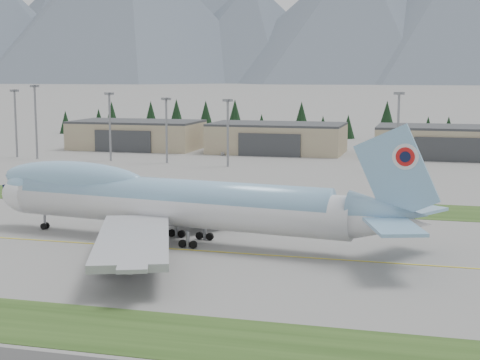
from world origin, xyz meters
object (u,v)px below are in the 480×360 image
(boeing_747_freighter, at_px, (172,201))
(service_vehicle_b, at_px, (379,163))
(hangar_left, at_px, (137,135))
(hangar_center, at_px, (277,138))
(hangar_right, at_px, (448,142))
(service_vehicle_a, at_px, (223,155))

(boeing_747_freighter, bearing_deg, service_vehicle_b, 85.51)
(boeing_747_freighter, xyz_separation_m, hangar_left, (-67.61, 144.69, -1.65))
(hangar_left, bearing_deg, hangar_center, 0.00)
(hangar_right, bearing_deg, service_vehicle_b, -133.93)
(service_vehicle_a, bearing_deg, boeing_747_freighter, -96.18)
(boeing_747_freighter, distance_m, hangar_center, 145.24)
(boeing_747_freighter, bearing_deg, hangar_right, 79.25)
(service_vehicle_a, bearing_deg, hangar_left, 142.15)
(hangar_left, height_order, service_vehicle_a, hangar_left)
(service_vehicle_a, bearing_deg, hangar_center, 19.20)
(hangar_left, relative_size, hangar_right, 1.00)
(boeing_747_freighter, height_order, service_vehicle_a, boeing_747_freighter)
(hangar_center, xyz_separation_m, service_vehicle_a, (-16.85, -13.17, -5.39))
(hangar_right, xyz_separation_m, service_vehicle_b, (-21.70, -22.52, -5.39))
(hangar_right, bearing_deg, service_vehicle_a, -170.28)
(hangar_left, xyz_separation_m, hangar_center, (55.00, 0.00, 0.00))
(hangar_right, distance_m, service_vehicle_b, 31.73)
(hangar_center, height_order, hangar_right, same)
(hangar_left, distance_m, service_vehicle_b, 96.13)
(boeing_747_freighter, xyz_separation_m, hangar_center, (-12.61, 144.69, -1.65))
(hangar_center, xyz_separation_m, service_vehicle_b, (38.30, -22.52, -5.39))
(boeing_747_freighter, relative_size, hangar_center, 1.69)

